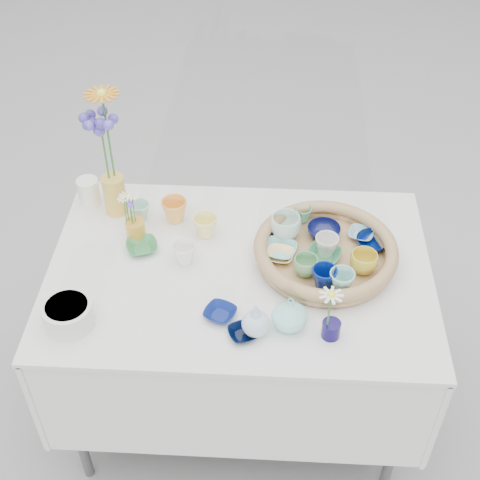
# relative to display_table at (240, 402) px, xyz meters

# --- Properties ---
(ground) EXTENTS (80.00, 80.00, 0.00)m
(ground) POSITION_rel_display_table_xyz_m (0.00, 0.00, 0.00)
(ground) COLOR #9D9D9B
(display_table) EXTENTS (1.26, 0.86, 0.77)m
(display_table) POSITION_rel_display_table_xyz_m (0.00, 0.00, 0.00)
(display_table) COLOR silver
(display_table) RESTS_ON ground
(wicker_tray) EXTENTS (0.47, 0.47, 0.08)m
(wicker_tray) POSITION_rel_display_table_xyz_m (0.28, 0.05, 0.80)
(wicker_tray) COLOR #956C48
(wicker_tray) RESTS_ON display_table
(tray_ceramic_0) EXTENTS (0.15, 0.15, 0.04)m
(tray_ceramic_0) POSITION_rel_display_table_xyz_m (0.28, 0.16, 0.80)
(tray_ceramic_0) COLOR #0C1040
(tray_ceramic_0) RESTS_ON wicker_tray
(tray_ceramic_1) EXTENTS (0.12, 0.12, 0.03)m
(tray_ceramic_1) POSITION_rel_display_table_xyz_m (0.44, 0.11, 0.80)
(tray_ceramic_1) COLOR #01114E
(tray_ceramic_1) RESTS_ON wicker_tray
(tray_ceramic_2) EXTENTS (0.11, 0.11, 0.07)m
(tray_ceramic_2) POSITION_rel_display_table_xyz_m (0.40, -0.01, 0.82)
(tray_ceramic_2) COLOR gold
(tray_ceramic_2) RESTS_ON wicker_tray
(tray_ceramic_3) EXTENTS (0.14, 0.14, 0.03)m
(tray_ceramic_3) POSITION_rel_display_table_xyz_m (0.28, 0.04, 0.80)
(tray_ceramic_3) COLOR #388A59
(tray_ceramic_3) RESTS_ON wicker_tray
(tray_ceramic_4) EXTENTS (0.09, 0.09, 0.06)m
(tray_ceramic_4) POSITION_rel_display_table_xyz_m (0.21, -0.03, 0.82)
(tray_ceramic_4) COLOR #6DAA6F
(tray_ceramic_4) RESTS_ON wicker_tray
(tray_ceramic_5) EXTENTS (0.14, 0.14, 0.03)m
(tray_ceramic_5) POSITION_rel_display_table_xyz_m (0.13, 0.06, 0.80)
(tray_ceramic_5) COLOR #72BBB9
(tray_ceramic_5) RESTS_ON wicker_tray
(tray_ceramic_6) EXTENTS (0.11, 0.11, 0.08)m
(tray_ceramic_6) POSITION_rel_display_table_xyz_m (0.15, 0.15, 0.82)
(tray_ceramic_6) COLOR silver
(tray_ceramic_6) RESTS_ON wicker_tray
(tray_ceramic_7) EXTENTS (0.09, 0.09, 0.07)m
(tray_ceramic_7) POSITION_rel_display_table_xyz_m (0.28, 0.06, 0.82)
(tray_ceramic_7) COLOR silver
(tray_ceramic_7) RESTS_ON wicker_tray
(tray_ceramic_8) EXTENTS (0.11, 0.11, 0.02)m
(tray_ceramic_8) POSITION_rel_display_table_xyz_m (0.41, 0.16, 0.79)
(tray_ceramic_8) COLOR #7FBDD0
(tray_ceramic_8) RESTS_ON wicker_tray
(tray_ceramic_9) EXTENTS (0.09, 0.09, 0.07)m
(tray_ceramic_9) POSITION_rel_display_table_xyz_m (0.27, -0.09, 0.82)
(tray_ceramic_9) COLOR navy
(tray_ceramic_9) RESTS_ON wicker_tray
(tray_ceramic_10) EXTENTS (0.11, 0.11, 0.02)m
(tray_ceramic_10) POSITION_rel_display_table_xyz_m (0.13, 0.03, 0.79)
(tray_ceramic_10) COLOR #FFD58B
(tray_ceramic_10) RESTS_ON wicker_tray
(tray_ceramic_11) EXTENTS (0.09, 0.09, 0.07)m
(tray_ceramic_11) POSITION_rel_display_table_xyz_m (0.32, -0.10, 0.82)
(tray_ceramic_11) COLOR #8DD4C3
(tray_ceramic_11) RESTS_ON wicker_tray
(tray_ceramic_12) EXTENTS (0.06, 0.06, 0.06)m
(tray_ceramic_12) POSITION_rel_display_table_xyz_m (0.21, 0.23, 0.81)
(tray_ceramic_12) COLOR #519D6F
(tray_ceramic_12) RESTS_ON wicker_tray
(loose_ceramic_0) EXTENTS (0.10, 0.10, 0.09)m
(loose_ceramic_0) POSITION_rel_display_table_xyz_m (-0.24, 0.23, 0.81)
(loose_ceramic_0) COLOR #F3A644
(loose_ceramic_0) RESTS_ON display_table
(loose_ceramic_1) EXTENTS (0.10, 0.10, 0.08)m
(loose_ceramic_1) POSITION_rel_display_table_xyz_m (-0.13, 0.16, 0.80)
(loose_ceramic_1) COLOR #FDF089
(loose_ceramic_1) RESTS_ON display_table
(loose_ceramic_2) EXTENTS (0.13, 0.13, 0.03)m
(loose_ceramic_2) POSITION_rel_display_table_xyz_m (-0.33, 0.07, 0.78)
(loose_ceramic_2) COLOR #357F47
(loose_ceramic_2) RESTS_ON display_table
(loose_ceramic_3) EXTENTS (0.08, 0.08, 0.07)m
(loose_ceramic_3) POSITION_rel_display_table_xyz_m (-0.18, 0.02, 0.80)
(loose_ceramic_3) COLOR white
(loose_ceramic_3) RESTS_ON display_table
(loose_ceramic_4) EXTENTS (0.13, 0.13, 0.02)m
(loose_ceramic_4) POSITION_rel_display_table_xyz_m (-0.05, -0.21, 0.78)
(loose_ceramic_4) COLOR navy
(loose_ceramic_4) RESTS_ON display_table
(loose_ceramic_5) EXTENTS (0.09, 0.09, 0.07)m
(loose_ceramic_5) POSITION_rel_display_table_xyz_m (-0.37, 0.23, 0.80)
(loose_ceramic_5) COLOR #AFDCCB
(loose_ceramic_5) RESTS_ON display_table
(loose_ceramic_6) EXTENTS (0.11, 0.11, 0.02)m
(loose_ceramic_6) POSITION_rel_display_table_xyz_m (0.03, -0.29, 0.78)
(loose_ceramic_6) COLOR black
(loose_ceramic_6) RESTS_ON display_table
(fluted_bowl) EXTENTS (0.19, 0.19, 0.08)m
(fluted_bowl) POSITION_rel_display_table_xyz_m (-0.50, -0.27, 0.80)
(fluted_bowl) COLOR silver
(fluted_bowl) RESTS_ON display_table
(bud_vase_paleblue) EXTENTS (0.09, 0.09, 0.13)m
(bud_vase_paleblue) POSITION_rel_display_table_xyz_m (0.06, -0.27, 0.83)
(bud_vase_paleblue) COLOR silver
(bud_vase_paleblue) RESTS_ON display_table
(bud_vase_seafoam) EXTENTS (0.11, 0.11, 0.11)m
(bud_vase_seafoam) POSITION_rel_display_table_xyz_m (0.16, -0.24, 0.82)
(bud_vase_seafoam) COLOR #8CE4DB
(bud_vase_seafoam) RESTS_ON display_table
(bud_vase_cobalt) EXTENTS (0.07, 0.07, 0.06)m
(bud_vase_cobalt) POSITION_rel_display_table_xyz_m (0.28, -0.27, 0.79)
(bud_vase_cobalt) COLOR #0E0740
(bud_vase_cobalt) RESTS_ON display_table
(single_daisy) EXTENTS (0.11, 0.11, 0.14)m
(single_daisy) POSITION_rel_display_table_xyz_m (0.27, -0.28, 0.88)
(single_daisy) COLOR white
(single_daisy) RESTS_ON bud_vase_cobalt
(tall_vase_yellow) EXTENTS (0.08, 0.08, 0.15)m
(tall_vase_yellow) POSITION_rel_display_table_xyz_m (-0.46, 0.27, 0.84)
(tall_vase_yellow) COLOR gold
(tall_vase_yellow) RESTS_ON display_table
(gerbera) EXTENTS (0.16, 0.16, 0.34)m
(gerbera) POSITION_rel_display_table_xyz_m (-0.45, 0.28, 1.07)
(gerbera) COLOR orange
(gerbera) RESTS_ON tall_vase_yellow
(hydrangea) EXTENTS (0.11, 0.11, 0.31)m
(hydrangea) POSITION_rel_display_table_xyz_m (-0.47, 0.27, 1.03)
(hydrangea) COLOR #433998
(hydrangea) RESTS_ON tall_vase_yellow
(white_pitcher) EXTENTS (0.13, 0.12, 0.10)m
(white_pitcher) POSITION_rel_display_table_xyz_m (-0.56, 0.31, 0.82)
(white_pitcher) COLOR silver
(white_pitcher) RESTS_ON display_table
(daisy_cup) EXTENTS (0.08, 0.08, 0.07)m
(daisy_cup) POSITION_rel_display_table_xyz_m (-0.36, 0.13, 0.80)
(daisy_cup) COLOR gold
(daisy_cup) RESTS_ON display_table
(daisy_posy) EXTENTS (0.09, 0.09, 0.13)m
(daisy_posy) POSITION_rel_display_table_xyz_m (-0.38, 0.14, 0.90)
(daisy_posy) COLOR white
(daisy_posy) RESTS_ON daisy_cup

